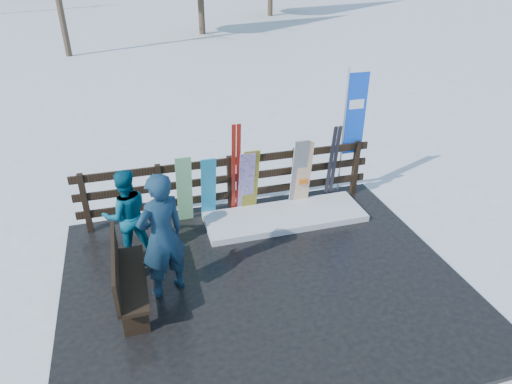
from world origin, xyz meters
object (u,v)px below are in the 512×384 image
object	(u,v)px
snowboard_4	(299,174)
person_back	(127,215)
bench	(126,276)
snowboard_5	(304,174)
snowboard_3	(246,183)
rental_flag	(352,119)
person_front	(162,236)
snowboard_0	(208,189)
snowboard_1	(184,190)
snowboard_2	(250,182)

from	to	relation	value
snowboard_4	person_back	size ratio (longest dim) A/B	0.94
bench	snowboard_5	bearing A→B (deg)	29.66
snowboard_3	rental_flag	bearing A→B (deg)	7.03
snowboard_4	rental_flag	bearing A→B (deg)	13.18
person_front	snowboard_5	bearing A→B (deg)	-172.06
snowboard_5	snowboard_0	bearing A→B (deg)	180.00
person_front	person_back	distance (m)	1.19
snowboard_1	snowboard_5	bearing A→B (deg)	0.00
snowboard_5	snowboard_2	bearing A→B (deg)	-180.00
bench	person_back	distance (m)	1.26
bench	snowboard_0	world-z (taller)	snowboard_0
snowboard_2	person_front	size ratio (longest dim) A/B	0.72
snowboard_5	person_front	distance (m)	3.35
snowboard_0	snowboard_1	distance (m)	0.44
snowboard_5	person_back	world-z (taller)	person_back
snowboard_0	snowboard_1	world-z (taller)	snowboard_1
snowboard_5	rental_flag	bearing A→B (deg)	14.32
person_front	snowboard_1	bearing A→B (deg)	-131.43
snowboard_1	rental_flag	bearing A→B (deg)	4.63
snowboard_1	person_front	xyz separation A→B (m)	(-0.55, -1.77, 0.27)
snowboard_4	snowboard_1	bearing A→B (deg)	180.00
snowboard_1	snowboard_4	size ratio (longest dim) A/B	1.00
person_back	person_front	bearing A→B (deg)	105.10
snowboard_3	snowboard_5	world-z (taller)	snowboard_5
person_back	snowboard_5	bearing A→B (deg)	-176.51
snowboard_4	person_front	size ratio (longest dim) A/B	0.75
snowboard_3	snowboard_5	xyz separation A→B (m)	(1.13, 0.00, 0.03)
rental_flag	bench	bearing A→B (deg)	-153.68
snowboard_0	person_back	distance (m)	1.62
snowboard_0	snowboard_4	distance (m)	1.75
snowboard_3	snowboard_5	size ratio (longest dim) A/B	0.97
snowboard_3	snowboard_5	distance (m)	1.13
snowboard_3	snowboard_4	xyz separation A→B (m)	(1.04, 0.00, 0.05)
snowboard_2	snowboard_3	distance (m)	0.08
bench	snowboard_4	xyz separation A→B (m)	(3.29, 1.93, 0.20)
bench	snowboard_0	bearing A→B (deg)	51.27
snowboard_0	snowboard_4	size ratio (longest dim) A/B	0.94
bench	person_front	xyz separation A→B (m)	(0.56, 0.16, 0.46)
snowboard_0	snowboard_5	distance (m)	1.84
rental_flag	snowboard_2	bearing A→B (deg)	-172.71
snowboard_2	snowboard_4	bearing A→B (deg)	0.00
snowboard_2	person_front	bearing A→B (deg)	-135.07
snowboard_2	rental_flag	xyz separation A→B (m)	(2.11, 0.27, 0.92)
snowboard_4	person_back	bearing A→B (deg)	-167.70
snowboard_0	snowboard_2	distance (m)	0.79
snowboard_5	person_front	size ratio (longest dim) A/B	0.72
rental_flag	snowboard_3	bearing A→B (deg)	-172.97
snowboard_1	snowboard_2	distance (m)	1.22
snowboard_5	person_back	distance (m)	3.37
person_front	person_back	size ratio (longest dim) A/B	1.26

